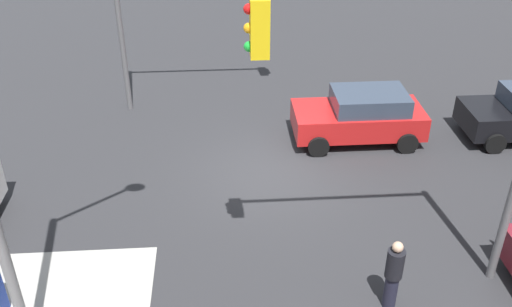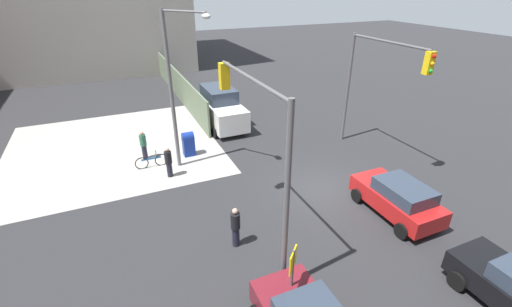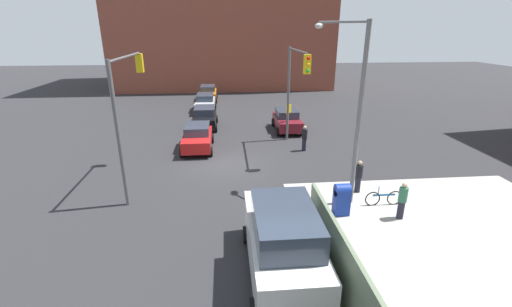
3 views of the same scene
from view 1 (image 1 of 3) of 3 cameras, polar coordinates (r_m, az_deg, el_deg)
ground_plane at (r=16.32m, az=1.48°, el=-2.04°), size 120.00×120.00×0.00m
traffic_signal_nw_corner at (r=10.74m, az=16.98°, el=6.14°), size 5.54×0.36×6.50m
sedan_red at (r=17.93m, az=10.41°, el=3.77°), size 3.98×2.02×1.62m
pedestrian_walking_north at (r=12.12m, az=13.57°, el=-11.61°), size 0.36×0.36×1.70m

